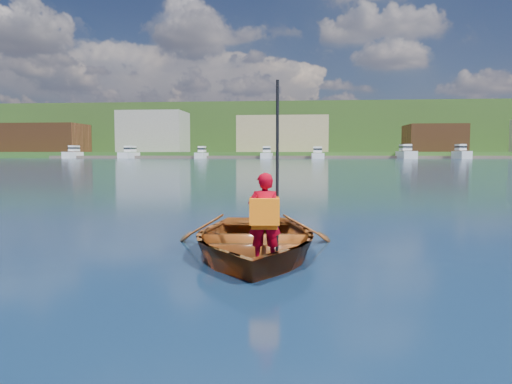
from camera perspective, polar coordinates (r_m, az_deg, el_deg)
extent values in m
plane|color=#0E2E44|center=(6.07, -12.24, -8.58)|extent=(600.00, 600.00, 0.00)
imported|color=maroon|center=(6.70, -0.31, -5.48)|extent=(2.70, 3.60, 0.71)
imported|color=#A10012|center=(5.75, 0.97, -2.95)|extent=(0.40, 0.28, 1.04)
cube|color=orange|center=(5.62, 0.97, -2.28)|extent=(0.35, 0.13, 0.30)
cube|color=orange|center=(5.86, 0.98, -2.01)|extent=(0.35, 0.11, 0.30)
cube|color=orange|center=(5.76, 0.97, -3.92)|extent=(0.32, 0.24, 0.05)
cylinder|color=black|center=(5.86, 2.45, 2.43)|extent=(0.04, 0.04, 2.11)
cube|color=#435B2A|center=(195.65, 4.85, 4.25)|extent=(400.00, 80.00, 2.00)
cube|color=#2A4D1F|center=(245.84, 4.97, 6.60)|extent=(400.00, 100.00, 22.00)
cube|color=brown|center=(153.65, 6.01, 3.99)|extent=(160.00, 12.03, 0.80)
cube|color=maroon|center=(193.85, -23.03, 5.69)|extent=(28.00, 16.00, 10.00)
cube|color=#9C938D|center=(178.50, -11.59, 6.73)|extent=(22.00, 16.00, 14.00)
cube|color=tan|center=(170.90, 3.10, 6.59)|extent=(30.00, 16.00, 12.00)
cube|color=maroon|center=(176.10, 19.66, 5.79)|extent=(18.00, 16.00, 9.00)
cube|color=white|center=(164.70, -20.20, 3.93)|extent=(2.66, 9.49, 2.18)
cube|color=white|center=(165.57, -20.08, 4.70)|extent=(1.86, 4.27, 1.80)
cube|color=black|center=(165.57, -20.08, 4.74)|extent=(1.91, 4.46, 0.50)
cube|color=white|center=(157.81, -14.30, 4.04)|extent=(3.19, 11.38, 2.06)
cube|color=white|center=(158.89, -14.18, 4.82)|extent=(2.23, 5.12, 1.80)
cube|color=black|center=(158.89, -14.18, 4.85)|extent=(2.29, 5.35, 0.50)
cube|color=white|center=(151.74, -6.25, 4.12)|extent=(2.54, 9.06, 1.92)
cube|color=white|center=(152.63, -6.19, 4.89)|extent=(1.77, 4.07, 1.80)
cube|color=black|center=(152.63, -6.19, 4.93)|extent=(1.83, 4.26, 0.50)
cube|color=white|center=(149.03, 1.23, 4.13)|extent=(3.01, 10.73, 1.87)
cube|color=white|center=(150.11, 1.26, 4.91)|extent=(2.10, 4.83, 1.80)
cube|color=black|center=(150.11, 1.26, 4.94)|extent=(2.16, 5.05, 0.50)
cube|color=white|center=(148.70, 7.05, 4.08)|extent=(3.51, 12.53, 1.75)
cube|color=white|center=(149.96, 7.04, 4.83)|extent=(2.46, 5.64, 1.80)
cube|color=black|center=(149.96, 7.04, 4.87)|extent=(2.53, 5.89, 0.50)
cube|color=white|center=(151.62, 16.78, 4.03)|extent=(3.72, 13.29, 2.39)
cube|color=white|center=(152.93, 16.70, 4.91)|extent=(2.61, 5.98, 1.80)
cube|color=black|center=(152.93, 16.70, 4.95)|extent=(2.68, 6.25, 0.50)
cube|color=white|center=(155.44, 22.42, 3.89)|extent=(2.86, 10.20, 2.40)
cube|color=white|center=(156.42, 22.34, 4.75)|extent=(2.00, 4.59, 1.80)
cube|color=black|center=(156.42, 22.34, 4.79)|extent=(2.06, 4.80, 0.50)
cylinder|color=#382314|center=(224.03, -14.79, 5.62)|extent=(0.80, 0.80, 3.77)
sphere|color=#294E1D|center=(224.21, -14.82, 6.91)|extent=(7.04, 7.04, 7.04)
cylinder|color=#382314|center=(244.02, 26.50, 6.05)|extent=(0.80, 0.80, 4.10)
sphere|color=#294E1D|center=(244.29, 26.55, 7.33)|extent=(7.65, 7.65, 7.65)
cylinder|color=#382314|center=(255.05, 5.99, 7.53)|extent=(0.80, 0.80, 3.48)
sphere|color=#294E1D|center=(255.35, 6.00, 8.57)|extent=(6.49, 6.49, 6.49)
cylinder|color=#382314|center=(259.25, -17.26, 6.53)|extent=(0.80, 0.80, 2.61)
sphere|color=#294E1D|center=(259.41, -17.27, 7.30)|extent=(4.87, 4.87, 4.87)
cylinder|color=#382314|center=(272.43, 12.25, 7.95)|extent=(0.80, 0.80, 3.98)
sphere|color=#294E1D|center=(272.82, 12.27, 9.06)|extent=(7.42, 7.42, 7.42)
cylinder|color=#382314|center=(268.07, 9.06, 7.86)|extent=(0.80, 0.80, 3.34)
sphere|color=#294E1D|center=(268.38, 9.07, 8.81)|extent=(6.24, 6.24, 6.24)
cylinder|color=#382314|center=(245.57, -9.05, 6.78)|extent=(0.80, 0.80, 3.07)
sphere|color=#294E1D|center=(245.78, -9.06, 7.74)|extent=(5.74, 5.74, 5.74)
cylinder|color=#382314|center=(226.59, 9.72, 6.44)|extent=(0.80, 0.80, 3.55)
sphere|color=#294E1D|center=(226.81, 9.74, 7.63)|extent=(6.62, 6.62, 6.62)
cylinder|color=#382314|center=(262.67, 26.94, 6.60)|extent=(0.80, 0.80, 4.03)
sphere|color=#294E1D|center=(262.98, 26.98, 7.77)|extent=(7.51, 7.51, 7.51)
cylinder|color=#382314|center=(241.91, -7.18, 6.79)|extent=(0.80, 0.80, 3.35)
sphere|color=#294E1D|center=(242.14, -7.19, 7.85)|extent=(6.26, 6.26, 6.26)
cylinder|color=#382314|center=(238.33, 9.48, 6.95)|extent=(0.80, 0.80, 3.92)
sphere|color=#294E1D|center=(238.63, 9.50, 8.20)|extent=(7.32, 7.32, 7.32)
cylinder|color=#382314|center=(220.80, 4.43, 6.27)|extent=(0.80, 0.80, 3.49)
sphere|color=#294E1D|center=(221.01, 4.44, 7.48)|extent=(6.52, 6.52, 6.52)
cylinder|color=#382314|center=(275.06, 15.64, 7.71)|extent=(0.80, 0.80, 2.50)
sphere|color=#294E1D|center=(275.29, 15.65, 8.41)|extent=(4.67, 4.67, 4.67)
cylinder|color=#382314|center=(230.66, 24.67, 5.65)|extent=(0.80, 0.80, 3.39)
sphere|color=#294E1D|center=(230.84, 24.71, 6.77)|extent=(6.34, 6.34, 6.34)
cylinder|color=#382314|center=(230.36, -6.73, 6.34)|extent=(0.80, 0.80, 3.01)
sphere|color=#294E1D|center=(230.54, -6.74, 7.34)|extent=(5.62, 5.62, 5.62)
cylinder|color=#382314|center=(281.68, -2.37, 8.22)|extent=(0.80, 0.80, 3.41)
sphere|color=#294E1D|center=(282.02, -2.37, 9.14)|extent=(6.37, 6.37, 6.37)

